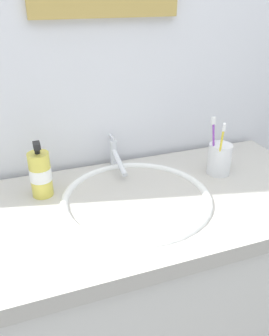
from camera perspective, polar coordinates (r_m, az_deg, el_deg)
name	(u,v)px	position (r m, az deg, el deg)	size (l,w,h in m)	color
tiled_wall_back	(106,73)	(1.21, -4.76, 15.45)	(2.43, 0.04, 2.40)	silver
vanity_counter	(138,303)	(1.34, 0.54, -21.45)	(1.23, 0.56, 0.88)	silver
sink_basin	(138,211)	(1.09, 0.54, -7.11)	(0.46, 0.46, 0.13)	white
faucet	(117,156)	(1.21, -2.92, 1.99)	(0.02, 0.17, 0.11)	silver
toothbrush_cup	(219,159)	(1.21, 13.86, 1.46)	(0.08, 0.08, 0.11)	white
toothbrush_blue	(214,141)	(1.19, 12.94, 4.31)	(0.03, 0.02, 0.19)	blue
toothbrush_purple	(214,142)	(1.17, 12.95, 4.17)	(0.03, 0.01, 0.20)	purple
toothbrush_yellow	(221,147)	(1.15, 14.06, 3.44)	(0.03, 0.06, 0.20)	yellow
soap_dispenser	(41,174)	(1.08, -15.28, -0.93)	(0.07, 0.07, 0.18)	#DBCC4C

